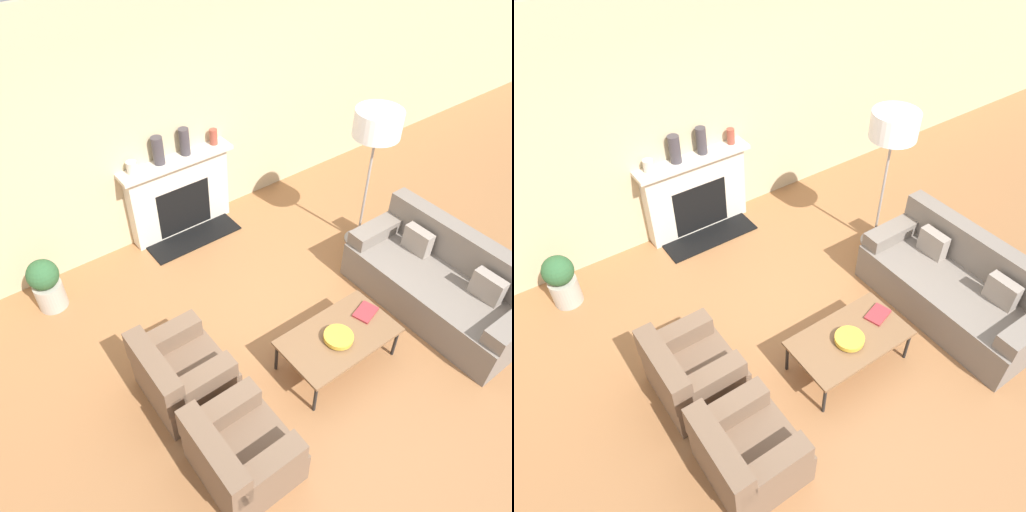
% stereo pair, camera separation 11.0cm
% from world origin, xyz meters
% --- Properties ---
extents(ground_plane, '(18.00, 18.00, 0.00)m').
position_xyz_m(ground_plane, '(0.00, 0.00, 0.00)').
color(ground_plane, '#99663D').
extents(wall_back, '(18.00, 0.06, 2.90)m').
position_xyz_m(wall_back, '(0.00, 2.75, 1.45)').
color(wall_back, '#C6B289').
rests_on(wall_back, ground_plane).
extents(fireplace, '(1.44, 0.59, 1.04)m').
position_xyz_m(fireplace, '(-0.14, 2.61, 0.51)').
color(fireplace, beige).
rests_on(fireplace, ground_plane).
extents(couch, '(0.87, 1.95, 0.86)m').
position_xyz_m(couch, '(1.41, -0.19, 0.32)').
color(couch, slate).
rests_on(couch, ground_plane).
extents(armchair_near, '(0.73, 0.77, 0.72)m').
position_xyz_m(armchair_near, '(-1.38, -0.44, 0.29)').
color(armchair_near, brown).
rests_on(armchair_near, ground_plane).
extents(armchair_far, '(0.73, 0.77, 0.72)m').
position_xyz_m(armchair_far, '(-1.38, 0.48, 0.29)').
color(armchair_far, brown).
rests_on(armchair_far, ground_plane).
extents(coffee_table, '(1.12, 0.64, 0.40)m').
position_xyz_m(coffee_table, '(0.00, -0.10, 0.38)').
color(coffee_table, brown).
rests_on(coffee_table, ground_plane).
extents(bowl, '(0.28, 0.28, 0.06)m').
position_xyz_m(bowl, '(-0.04, -0.14, 0.44)').
color(bowl, gold).
rests_on(bowl, coffee_table).
extents(book, '(0.28, 0.23, 0.02)m').
position_xyz_m(book, '(0.40, -0.06, 0.42)').
color(book, '#9E2D33').
rests_on(book, coffee_table).
extents(floor_lamp, '(0.52, 0.52, 1.76)m').
position_xyz_m(floor_lamp, '(1.51, 1.09, 1.54)').
color(floor_lamp, gray).
rests_on(floor_lamp, ground_plane).
extents(mantel_vase_left, '(0.12, 0.12, 0.14)m').
position_xyz_m(mantel_vase_left, '(-0.67, 2.62, 1.11)').
color(mantel_vase_left, beige).
rests_on(mantel_vase_left, fireplace).
extents(mantel_vase_center_left, '(0.13, 0.13, 0.33)m').
position_xyz_m(mantel_vase_center_left, '(-0.33, 2.62, 1.20)').
color(mantel_vase_center_left, '#3D383D').
rests_on(mantel_vase_center_left, fireplace).
extents(mantel_vase_center_right, '(0.12, 0.12, 0.33)m').
position_xyz_m(mantel_vase_center_right, '(0.01, 2.62, 1.20)').
color(mantel_vase_center_right, '#3D383D').
rests_on(mantel_vase_center_right, fireplace).
extents(mantel_vase_right, '(0.10, 0.10, 0.19)m').
position_xyz_m(mantel_vase_right, '(0.41, 2.62, 1.13)').
color(mantel_vase_right, brown).
rests_on(mantel_vase_right, fireplace).
extents(potted_plant, '(0.33, 0.33, 0.63)m').
position_xyz_m(potted_plant, '(-1.97, 2.29, 0.33)').
color(potted_plant, '#B2A899').
rests_on(potted_plant, ground_plane).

